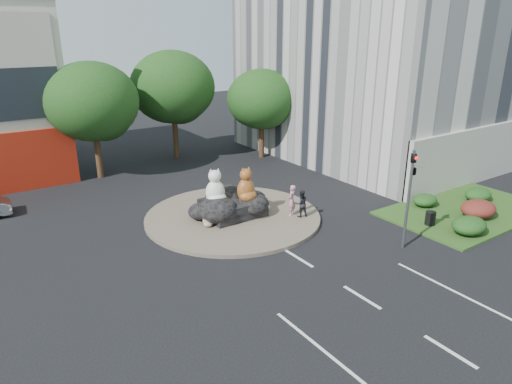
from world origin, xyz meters
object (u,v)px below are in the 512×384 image
cat_white (215,186)px  cat_tabby (246,184)px  kitten_white (266,202)px  pedestrian_pink (292,200)px  kitten_calico (207,218)px  litter_bin (430,218)px  pedestrian_dark (301,204)px

cat_white → cat_tabby: size_ratio=1.03×
kitten_white → pedestrian_pink: size_ratio=0.51×
kitten_white → pedestrian_pink: pedestrian_pink is taller
kitten_calico → litter_bin: size_ratio=1.30×
kitten_calico → litter_bin: bearing=-2.6°
pedestrian_dark → cat_white: bearing=-13.5°
cat_tabby → kitten_white: (1.45, 0.12, -1.44)m
kitten_white → pedestrian_dark: pedestrian_dark is taller
cat_white → pedestrian_dark: bearing=-11.2°
cat_white → cat_tabby: bearing=0.4°
kitten_calico → pedestrian_pink: size_ratio=0.55×
cat_white → kitten_calico: bearing=-124.8°
cat_white → litter_bin: cat_white is taller
kitten_white → pedestrian_pink: bearing=-116.0°
litter_bin → cat_tabby: bearing=139.5°
pedestrian_pink → cat_white: bearing=-62.6°
cat_tabby → kitten_white: 2.05m
cat_tabby → pedestrian_pink: bearing=-30.8°
cat_tabby → pedestrian_dark: (2.50, -1.86, -1.11)m
kitten_calico → pedestrian_dark: pedestrian_dark is taller
pedestrian_dark → pedestrian_pink: bearing=-43.3°
cat_white → kitten_white: cat_white is taller
kitten_calico → pedestrian_pink: (4.77, -1.26, 0.41)m
pedestrian_dark → litter_bin: 7.09m
cat_white → kitten_calico: 1.82m
kitten_calico → pedestrian_dark: (5.06, -1.76, 0.29)m
cat_tabby → litter_bin: (7.75, -6.61, -1.60)m
cat_white → cat_tabby: 1.75m
kitten_calico → pedestrian_dark: 5.36m
cat_tabby → kitten_calico: (-2.56, -0.11, -1.41)m
pedestrian_pink → cat_tabby: bearing=-67.9°
kitten_calico → cat_white: bearing=65.9°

